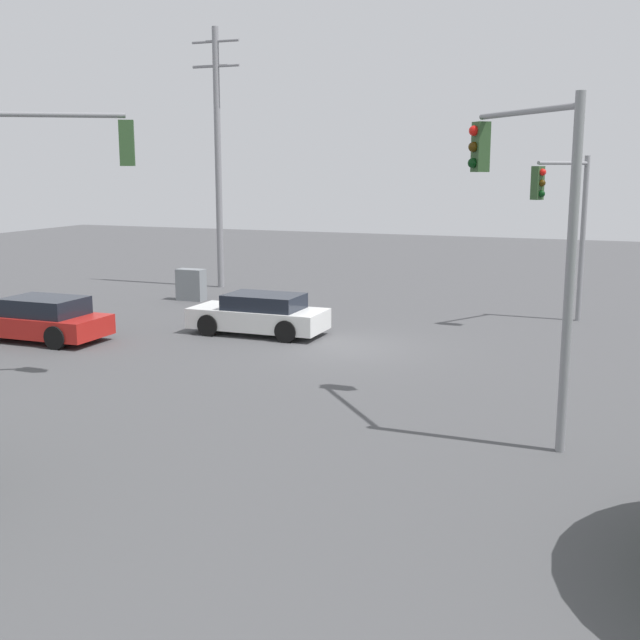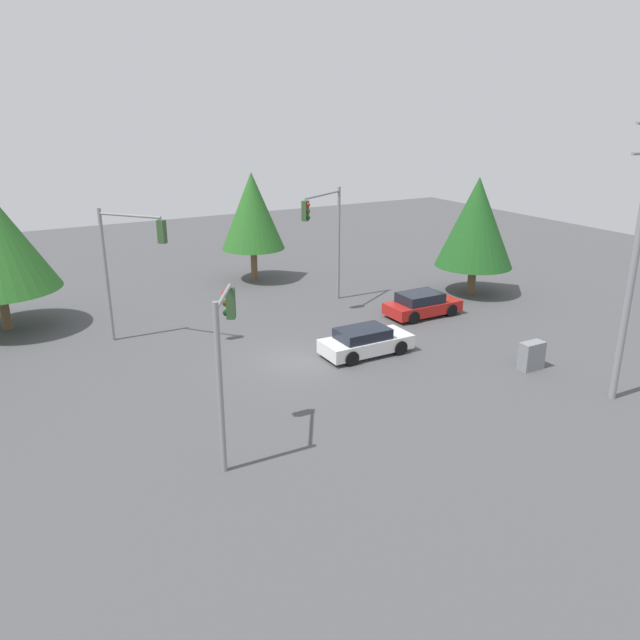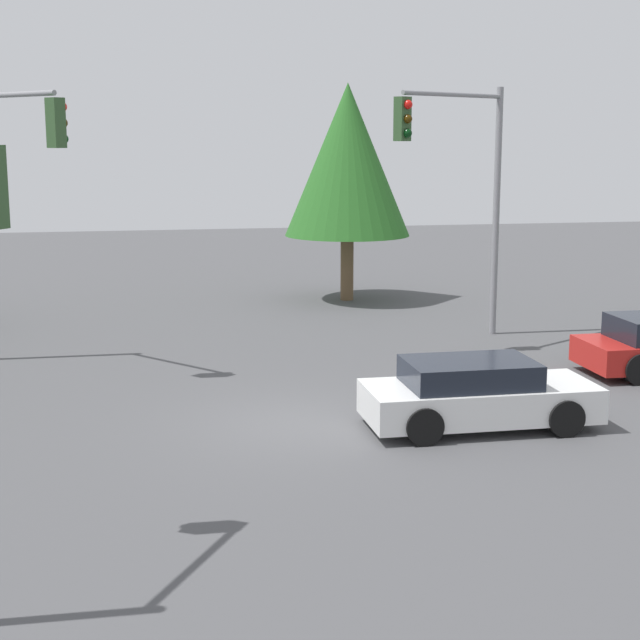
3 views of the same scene
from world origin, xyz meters
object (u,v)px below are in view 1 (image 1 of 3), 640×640
Objects in this scene: sedan_red at (41,319)px; electrical_cabinet at (191,285)px; traffic_signal_main at (565,211)px; traffic_signal_cross at (531,209)px; traffic_signal_aux at (29,197)px; sedan_white at (260,314)px.

sedan_red is 3.34× the size of electrical_cabinet.
traffic_signal_main is 0.86× the size of traffic_signal_cross.
traffic_signal_aux is at bearing -10.58° from traffic_signal_main.
sedan_red is 8.27m from electrical_cabinet.
sedan_white is 10.60m from traffic_signal_main.
traffic_signal_cross is at bearing -26.35° from traffic_signal_aux.
sedan_white is at bearing -29.41° from traffic_signal_main.
sedan_red is at bearing 98.75° from traffic_signal_aux.
traffic_signal_aux is (11.23, 0.92, 0.11)m from traffic_signal_cross.
traffic_signal_main is 0.84× the size of traffic_signal_aux.
traffic_signal_aux reaches higher than traffic_signal_main.
traffic_signal_aux is at bearing -140.20° from sedan_red.
traffic_signal_main is at bearing -38.29° from traffic_signal_cross.
sedan_red is 17.09m from traffic_signal_main.
traffic_signal_cross is (-8.99, 6.65, 3.80)m from sedan_white.
traffic_signal_cross is 11.27m from traffic_signal_aux.
sedan_red is 6.84m from traffic_signal_aux.
sedan_red is 0.64× the size of traffic_signal_cross.
sedan_white reaches higher than electrical_cabinet.
sedan_red is at bearing 37.53° from traffic_signal_cross.
electrical_cabinet is at bearing 73.11° from traffic_signal_aux.
electrical_cabinet is at bearing 11.45° from traffic_signal_cross.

